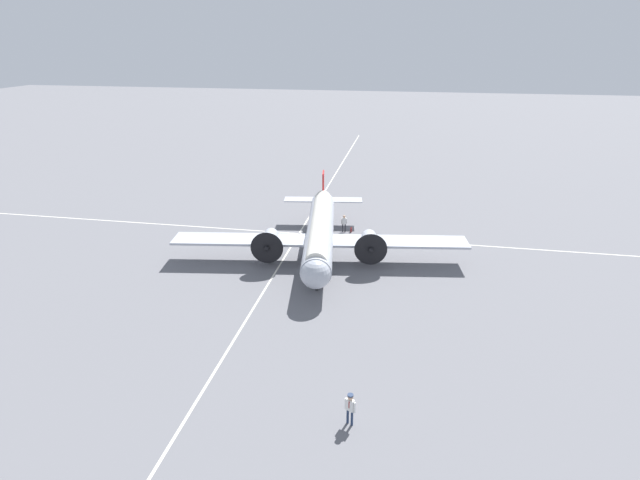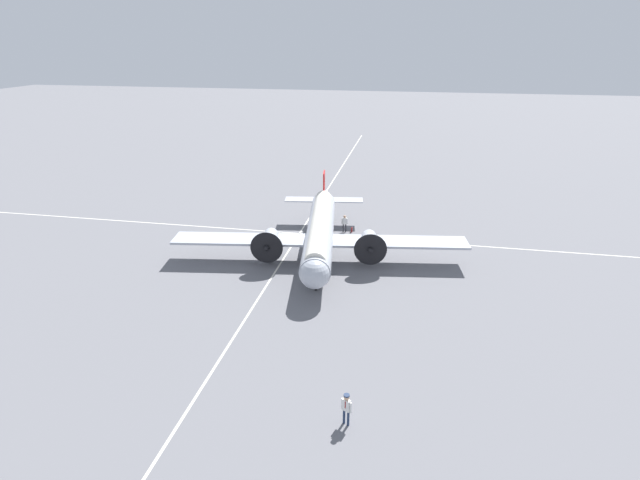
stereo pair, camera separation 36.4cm
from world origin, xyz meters
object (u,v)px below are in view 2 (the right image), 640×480
object	(u,v)px
airliner_main	(320,232)
passenger_boarding	(345,222)
suitcase_near_door	(352,230)
crew_foreground	(346,406)

from	to	relation	value
airliner_main	passenger_boarding	size ratio (longest dim) A/B	14.43
passenger_boarding	suitcase_near_door	distance (m)	1.13
passenger_boarding	suitcase_near_door	xyz separation A→B (m)	(-0.14, 0.72, -0.85)
crew_foreground	passenger_boarding	distance (m)	27.03
crew_foreground	passenger_boarding	world-z (taller)	crew_foreground
airliner_main	passenger_boarding	world-z (taller)	airliner_main
airliner_main	passenger_boarding	distance (m)	6.92
passenger_boarding	suitcase_near_door	size ratio (longest dim) A/B	3.64
airliner_main	suitcase_near_door	bearing A→B (deg)	155.71
crew_foreground	passenger_boarding	bearing A→B (deg)	-55.17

